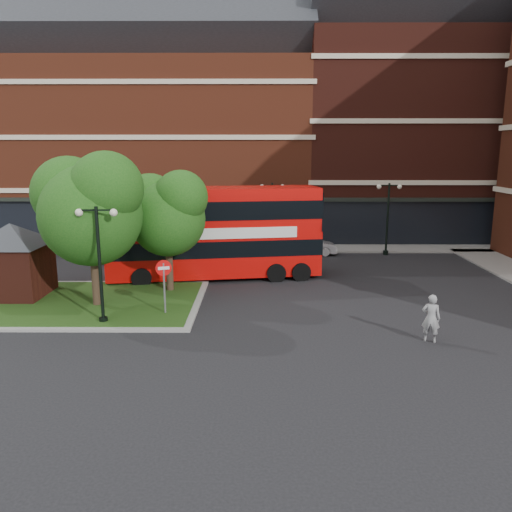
{
  "coord_description": "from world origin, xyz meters",
  "views": [
    {
      "loc": [
        1.07,
        -19.82,
        7.26
      ],
      "look_at": [
        0.94,
        4.68,
        2.0
      ],
      "focal_mm": 35.0,
      "sensor_mm": 36.0,
      "label": 1
    }
  ],
  "objects_px": {
    "bus": "(214,227)",
    "car_white": "(309,246)",
    "car_silver": "(236,242)",
    "woman": "(431,318)"
  },
  "relations": [
    {
      "from": "bus",
      "to": "car_white",
      "type": "bearing_deg",
      "value": 38.44
    },
    {
      "from": "bus",
      "to": "car_white",
      "type": "relative_size",
      "value": 3.12
    },
    {
      "from": "woman",
      "to": "car_white",
      "type": "relative_size",
      "value": 0.48
    },
    {
      "from": "bus",
      "to": "car_silver",
      "type": "height_order",
      "value": "bus"
    },
    {
      "from": "car_silver",
      "to": "woman",
      "type": "bearing_deg",
      "value": -147.65
    },
    {
      "from": "bus",
      "to": "car_white",
      "type": "xyz_separation_m",
      "value": [
        6.0,
        6.5,
        -2.33
      ]
    },
    {
      "from": "woman",
      "to": "car_silver",
      "type": "relative_size",
      "value": 0.51
    },
    {
      "from": "car_silver",
      "to": "car_white",
      "type": "xyz_separation_m",
      "value": [
        5.15,
        -1.5,
        0.01
      ]
    },
    {
      "from": "bus",
      "to": "car_silver",
      "type": "bearing_deg",
      "value": 75.06
    },
    {
      "from": "bus",
      "to": "car_white",
      "type": "height_order",
      "value": "bus"
    }
  ]
}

